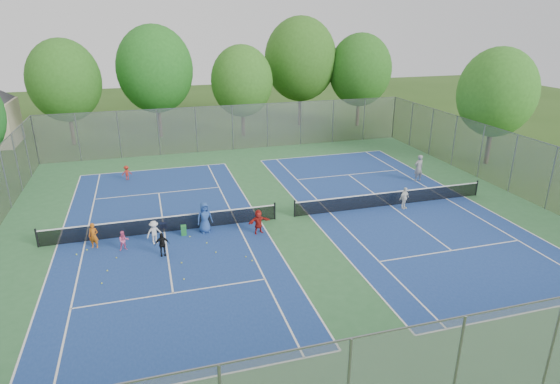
{
  "coord_description": "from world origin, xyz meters",
  "views": [
    {
      "loc": [
        -7.45,
        -24.39,
        11.22
      ],
      "look_at": [
        0.0,
        1.0,
        1.3
      ],
      "focal_mm": 30.0,
      "sensor_mm": 36.0,
      "label": 1
    }
  ],
  "objects_px": {
    "instructor": "(418,168)",
    "net_left": "(164,225)",
    "ball_crate": "(164,226)",
    "net_right": "(391,199)",
    "ball_hopper": "(184,230)"
  },
  "relations": [
    {
      "from": "ball_crate",
      "to": "instructor",
      "type": "xyz_separation_m",
      "value": [
        18.21,
        3.12,
        0.84
      ]
    },
    {
      "from": "net_right",
      "to": "instructor",
      "type": "relative_size",
      "value": 6.48
    },
    {
      "from": "instructor",
      "to": "net_right",
      "type": "bearing_deg",
      "value": 34.52
    },
    {
      "from": "ball_hopper",
      "to": "instructor",
      "type": "relative_size",
      "value": 0.29
    },
    {
      "from": "net_left",
      "to": "ball_hopper",
      "type": "relative_size",
      "value": 22.57
    },
    {
      "from": "ball_crate",
      "to": "net_right",
      "type": "bearing_deg",
      "value": -2.33
    },
    {
      "from": "net_right",
      "to": "ball_crate",
      "type": "relative_size",
      "value": 35.86
    },
    {
      "from": "ball_crate",
      "to": "instructor",
      "type": "height_order",
      "value": "instructor"
    },
    {
      "from": "instructor",
      "to": "net_left",
      "type": "bearing_deg",
      "value": 4.83
    },
    {
      "from": "net_left",
      "to": "ball_crate",
      "type": "bearing_deg",
      "value": 88.44
    },
    {
      "from": "ball_crate",
      "to": "instructor",
      "type": "relative_size",
      "value": 0.18
    },
    {
      "from": "net_right",
      "to": "ball_crate",
      "type": "height_order",
      "value": "net_right"
    },
    {
      "from": "net_left",
      "to": "instructor",
      "type": "bearing_deg",
      "value": 11.45
    },
    {
      "from": "net_left",
      "to": "ball_hopper",
      "type": "bearing_deg",
      "value": -32.97
    },
    {
      "from": "ball_hopper",
      "to": "ball_crate",
      "type": "bearing_deg",
      "value": 129.23
    }
  ]
}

